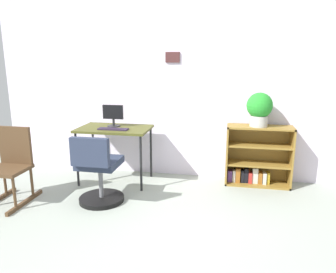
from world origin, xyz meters
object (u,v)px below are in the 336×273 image
Objects in this scene: desk at (114,132)px; office_chair at (98,174)px; keyboard at (113,129)px; bookshelf_low at (257,158)px; potted_plant_on_shelf at (259,108)px; monitor at (113,115)px; rocking_chair at (11,164)px.

office_chair reaches higher than desk.
bookshelf_low is at bearing 12.31° from keyboard.
potted_plant_on_shelf is (1.84, 0.21, 0.34)m from desk.
bookshelf_low reaches higher than desk.
keyboard is at bearing -76.17° from desk.
potted_plant_on_shelf reaches higher than monitor.
rocking_chair is (-0.92, -0.88, -0.45)m from monitor.
bookshelf_low reaches higher than keyboard.
desk is 1.14× the size of office_chair.
potted_plant_on_shelf is (1.88, 0.14, 0.13)m from monitor.
bookshelf_low is (1.80, 0.97, -0.00)m from office_chair.
office_chair is 0.99× the size of bookshelf_low.
desk is 1.12× the size of bookshelf_low.
potted_plant_on_shelf is (1.79, 0.91, 0.66)m from office_chair.
potted_plant_on_shelf is at bearing 6.63° from desk.
potted_plant_on_shelf reaches higher than bookshelf_low.
keyboard is 0.47× the size of office_chair.
potted_plant_on_shelf is at bearing 10.69° from keyboard.
bookshelf_low is at bearing 8.29° from desk.
rocking_chair reaches higher than office_chair.
potted_plant_on_shelf is (2.80, 1.02, 0.58)m from rocking_chair.
potted_plant_on_shelf reaches higher than office_chair.
desk is 0.77m from office_chair.
potted_plant_on_shelf reaches higher than rocking_chair.
bookshelf_low is at bearing 21.01° from rocking_chair.
desk is at bearing 94.17° from office_chair.
rocking_chair reaches higher than keyboard.
monitor reaches higher than rocking_chair.
monitor is (-0.04, 0.07, 0.21)m from desk.
rocking_chair reaches higher than desk.
monitor is 0.35× the size of bookshelf_low.
rocking_chair is at bearing -145.43° from keyboard.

